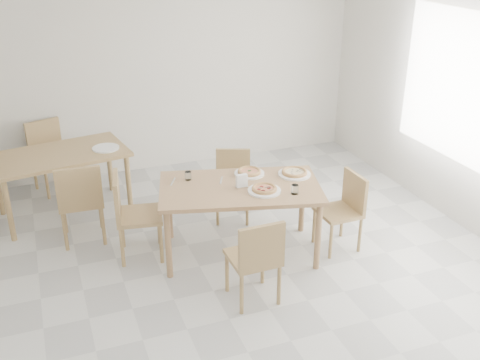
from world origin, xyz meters
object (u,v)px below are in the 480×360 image
object	(u,v)px
pizza_pepperoni	(264,188)
second_table	(60,160)
chair_east	(345,206)
pizza_margherita	(249,171)
chair_back_s	(80,198)
main_table	(240,193)
plate_empty	(106,148)
tumbler_a	(295,189)
plate_pepperoni	(264,191)
pizza_mushroom	(294,172)
chair_back_n	(49,151)
plate_margherita	(249,173)
chair_south	(256,256)
chair_west	(130,210)
plate_mushroom	(294,174)
chair_north	(233,179)
napkin_holder	(242,181)
tumbler_b	(188,176)

from	to	relation	value
pizza_pepperoni	second_table	distance (m)	2.47
chair_east	pizza_margherita	distance (m)	1.04
chair_east	chair_back_s	xyz separation A→B (m)	(-2.52, 1.02, 0.06)
pizza_margherita	pizza_pepperoni	world-z (taller)	same
main_table	plate_empty	size ratio (longest dim) A/B	5.76
tumbler_a	plate_pepperoni	bearing A→B (deg)	149.72
pizza_mushroom	tumbler_a	distance (m)	0.44
tumbler_a	chair_back_n	bearing A→B (deg)	128.58
main_table	pizza_mushroom	distance (m)	0.63
plate_margherita	plate_empty	world-z (taller)	same
chair_back_s	chair_south	bearing A→B (deg)	132.21
chair_west	pizza_mushroom	distance (m)	1.69
chair_back_s	main_table	bearing A→B (deg)	155.84
plate_mushroom	plate_pepperoni	world-z (taller)	same
chair_south	plate_mushroom	distance (m)	1.23
chair_south	tumbler_a	bearing A→B (deg)	-140.87
second_table	plate_pepperoni	bearing A→B (deg)	-53.88
chair_north	napkin_holder	bearing A→B (deg)	-82.29
pizza_pepperoni	chair_back_n	bearing A→B (deg)	126.65
chair_north	tumbler_a	xyz separation A→B (m)	(0.22, -1.13, 0.34)
plate_mushroom	pizza_mushroom	world-z (taller)	pizza_mushroom
plate_mushroom	tumbler_b	bearing A→B (deg)	165.62
plate_pepperoni	tumbler_a	bearing A→B (deg)	-30.28
napkin_holder	chair_back_s	size ratio (longest dim) A/B	0.15
tumbler_a	second_table	size ratio (longest dim) A/B	0.06
plate_pepperoni	second_table	bearing A→B (deg)	135.70
tumbler_a	napkin_holder	distance (m)	0.52
chair_south	main_table	bearing A→B (deg)	-102.38
plate_margherita	plate_pepperoni	xyz separation A→B (m)	(-0.02, -0.43, 0.00)
chair_north	second_table	xyz separation A→B (m)	(-1.80, 0.74, 0.21)
plate_margherita	chair_south	bearing A→B (deg)	-108.39
main_table	tumbler_a	size ratio (longest dim) A/B	19.20
chair_north	chair_west	world-z (taller)	chair_west
chair_back_s	pizza_pepperoni	bearing A→B (deg)	153.07
tumbler_a	chair_back_n	xyz separation A→B (m)	(-2.11, 2.65, -0.29)
chair_back_s	chair_back_n	xyz separation A→B (m)	(-0.22, 1.54, -0.02)
plate_mushroom	chair_south	bearing A→B (deg)	-130.95
chair_east	napkin_holder	xyz separation A→B (m)	(-1.05, 0.22, 0.35)
tumbler_a	chair_back_n	world-z (taller)	chair_back_n
pizza_pepperoni	tumbler_b	world-z (taller)	tumbler_b
chair_south	napkin_holder	distance (m)	0.89
chair_west	plate_empty	xyz separation A→B (m)	(-0.04, 1.16, 0.24)
pizza_margherita	pizza_mushroom	bearing A→B (deg)	-22.49
pizza_mushroom	tumbler_a	world-z (taller)	tumbler_a
chair_back_n	plate_empty	size ratio (longest dim) A/B	2.90
chair_west	plate_empty	distance (m)	1.19
chair_south	chair_back_s	distance (m)	2.07
pizza_pepperoni	chair_back_n	distance (m)	3.13
chair_south	chair_north	xyz separation A→B (m)	(0.38, 1.63, -0.03)
pizza_margherita	pizza_pepperoni	xyz separation A→B (m)	(-0.02, -0.43, 0.00)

